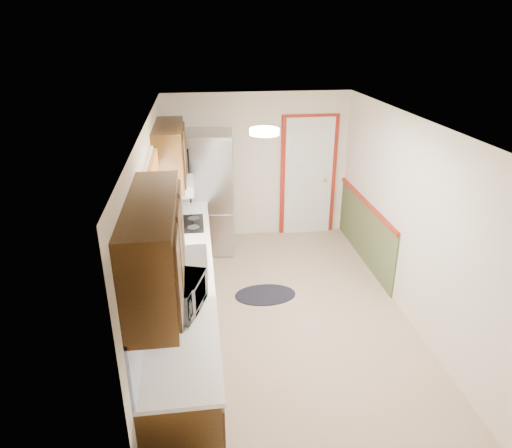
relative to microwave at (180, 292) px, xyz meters
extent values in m
cube|color=tan|center=(1.20, 1.10, -1.12)|extent=(3.20, 5.20, 0.12)
cube|color=white|center=(1.20, 1.10, 1.28)|extent=(3.20, 5.20, 0.12)
cube|color=#F0E4D0|center=(1.20, 3.60, 0.08)|extent=(3.20, 0.10, 2.40)
cube|color=#F0E4D0|center=(1.20, -1.40, 0.08)|extent=(3.20, 0.10, 2.40)
cube|color=#F0E4D0|center=(-0.30, 1.10, 0.08)|extent=(0.10, 5.20, 2.40)
cube|color=#F0E4D0|center=(2.70, 1.10, 0.08)|extent=(0.10, 5.20, 2.40)
cube|color=#341F0C|center=(0.00, 0.80, -0.67)|extent=(0.60, 4.00, 0.90)
cube|color=white|center=(0.01, 0.80, -0.20)|extent=(0.63, 4.00, 0.04)
cube|color=#5C7EE0|center=(-0.29, 0.80, 0.09)|extent=(0.02, 4.00, 0.55)
cube|color=#341F0C|center=(-0.12, -0.50, 0.70)|extent=(0.35, 1.40, 0.75)
cube|color=#341F0C|center=(-0.12, 2.20, 0.70)|extent=(0.35, 1.20, 0.75)
cube|color=white|center=(-0.29, 0.90, 0.50)|extent=(0.02, 1.00, 0.90)
cube|color=#D34627|center=(-0.24, 0.90, 0.85)|extent=(0.05, 1.12, 0.24)
cube|color=#B7B7BC|center=(0.01, 0.90, -0.18)|extent=(0.52, 0.82, 0.02)
cube|color=white|center=(-0.07, 2.25, 0.25)|extent=(0.45, 0.60, 0.15)
cube|color=maroon|center=(2.05, 3.57, -0.12)|extent=(0.94, 0.05, 2.08)
cube|color=white|center=(2.05, 3.54, -0.12)|extent=(0.80, 0.04, 2.00)
cube|color=#48522E|center=(2.69, 2.45, -0.67)|extent=(0.02, 2.30, 0.90)
cube|color=maroon|center=(2.67, 2.45, -0.20)|extent=(0.04, 2.30, 0.06)
cylinder|color=#FFD88C|center=(0.90, 0.90, 1.24)|extent=(0.30, 0.30, 0.06)
imported|color=white|center=(0.00, 0.00, 0.00)|extent=(0.45, 0.61, 0.37)
cube|color=#B7B7BC|center=(0.35, 3.15, -0.18)|extent=(0.87, 0.82, 1.89)
cylinder|color=black|center=(0.09, 2.74, -0.27)|extent=(0.02, 0.02, 1.32)
ellipsoid|color=black|center=(1.03, 1.59, -1.12)|extent=(0.83, 0.54, 0.01)
cube|color=black|center=(0.01, 1.95, -0.17)|extent=(0.49, 0.59, 0.02)
camera|label=1|loc=(0.23, -3.59, 2.20)|focal=32.00mm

